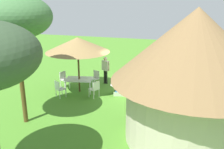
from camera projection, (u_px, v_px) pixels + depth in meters
ground_plane at (129, 92)px, 13.80m from camera, size 36.00×36.00×0.00m
thatched_hut at (193, 70)px, 8.52m from camera, size 5.65×5.65×4.75m
shade_umbrella at (78, 45)px, 13.05m from camera, size 3.40×3.40×3.03m
patio_dining_table at (79, 80)px, 13.65m from camera, size 1.62×1.23×0.74m
patio_chair_west_end at (95, 77)px, 14.61m from camera, size 0.57×0.56×0.90m
patio_chair_east_end at (64, 78)px, 14.44m from camera, size 0.55×0.56×0.90m
patio_chair_near_lawn at (59, 88)px, 12.89m from camera, size 0.59×0.59×0.90m
patio_chair_near_hut at (95, 88)px, 12.87m from camera, size 0.57×0.58×0.90m
guest_beside_umbrella at (105, 68)px, 14.85m from camera, size 0.55×0.36×1.65m
standing_watcher at (172, 65)px, 15.26m from camera, size 0.36×0.59×1.74m
striped_lounge_chair at (118, 90)px, 13.35m from camera, size 0.90×0.69×0.63m
zebra_nearest_camera at (141, 68)px, 14.94m from camera, size 0.69×2.21×1.50m
zebra_by_umbrella at (183, 76)px, 13.15m from camera, size 1.88×1.35×1.58m
acacia_tree_behind_hut at (14, 17)px, 9.23m from camera, size 2.83×2.83×5.20m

